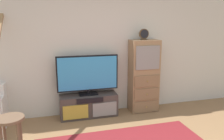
# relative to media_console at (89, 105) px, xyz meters

# --- Properties ---
(back_wall) EXTENTS (6.40, 0.12, 2.70)m
(back_wall) POSITION_rel_media_console_xyz_m (0.30, 0.27, 1.13)
(back_wall) COLOR beige
(back_wall) RESTS_ON ground_plane
(media_console) EXTENTS (1.12, 0.38, 0.45)m
(media_console) POSITION_rel_media_console_xyz_m (0.00, 0.00, 0.00)
(media_console) COLOR #423833
(media_console) RESTS_ON ground_plane
(television) EXTENTS (1.19, 0.22, 0.77)m
(television) POSITION_rel_media_console_xyz_m (0.00, 0.02, 0.63)
(television) COLOR black
(television) RESTS_ON media_console
(side_cabinet) EXTENTS (0.58, 0.38, 1.49)m
(side_cabinet) POSITION_rel_media_console_xyz_m (1.16, 0.01, 0.52)
(side_cabinet) COLOR #93704C
(side_cabinet) RESTS_ON ground_plane
(desk_clock) EXTENTS (0.19, 0.08, 0.22)m
(desk_clock) POSITION_rel_media_console_xyz_m (1.13, -0.00, 1.37)
(desk_clock) COLOR #4C3823
(desk_clock) RESTS_ON side_cabinet
(bar_stool_near) EXTENTS (0.34, 0.34, 0.72)m
(bar_stool_near) POSITION_rel_media_console_xyz_m (-1.18, -1.41, 0.31)
(bar_stool_near) COLOR brown
(bar_stool_near) RESTS_ON ground_plane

